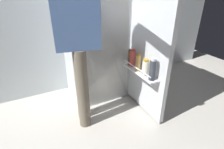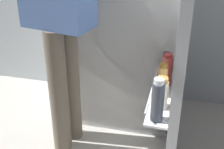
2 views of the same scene
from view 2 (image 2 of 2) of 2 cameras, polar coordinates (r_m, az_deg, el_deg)
name	(u,v)px [view 2 (image 2 of 2)]	position (r m, az deg, el deg)	size (l,w,h in m)	color
refrigerator	(137,1)	(2.09, 4.64, 13.48)	(0.72, 1.21, 1.81)	silver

